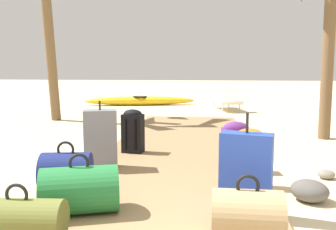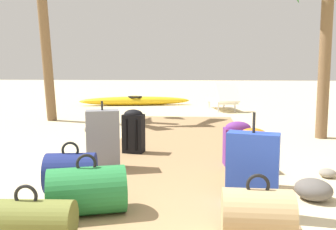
# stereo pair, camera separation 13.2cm
# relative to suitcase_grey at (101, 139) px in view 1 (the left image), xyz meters

# --- Properties ---
(ground_plane) EXTENTS (60.00, 60.00, 0.00)m
(ground_plane) POSITION_rel_suitcase_grey_xyz_m (0.84, 0.20, -0.43)
(ground_plane) COLOR beige
(boardwalk) EXTENTS (2.05, 7.38, 0.08)m
(boardwalk) POSITION_rel_suitcase_grey_xyz_m (0.84, 0.94, -0.39)
(boardwalk) COLOR #9E7A51
(boardwalk) RESTS_ON ground
(suitcase_grey) EXTENTS (0.43, 0.32, 0.80)m
(suitcase_grey) POSITION_rel_suitcase_grey_xyz_m (0.00, 0.00, 0.00)
(suitcase_grey) COLOR slate
(suitcase_grey) RESTS_ON boardwalk
(backpack_orange) EXTENTS (0.33, 0.24, 0.55)m
(backpack_orange) POSITION_rel_suitcase_grey_xyz_m (1.68, -0.26, -0.06)
(backpack_orange) COLOR orange
(backpack_orange) RESTS_ON boardwalk
(duffel_bag_green) EXTENTS (0.70, 0.55, 0.50)m
(duffel_bag_green) POSITION_rel_suitcase_grey_xyz_m (0.21, -1.33, -0.15)
(duffel_bag_green) COLOR #237538
(duffel_bag_green) RESTS_ON boardwalk
(duffel_bag_navy) EXTENTS (0.51, 0.44, 0.49)m
(duffel_bag_navy) POSITION_rel_suitcase_grey_xyz_m (-0.09, -0.84, -0.15)
(duffel_bag_navy) COLOR navy
(duffel_bag_navy) RESTS_ON boardwalk
(backpack_black) EXTENTS (0.31, 0.25, 0.60)m
(backpack_black) POSITION_rel_suitcase_grey_xyz_m (0.21, 0.85, -0.03)
(backpack_black) COLOR black
(backpack_black) RESTS_ON boardwalk
(suitcase_blue) EXTENTS (0.46, 0.28, 0.81)m
(suitcase_blue) POSITION_rel_suitcase_grey_xyz_m (1.56, -1.07, -0.02)
(suitcase_blue) COLOR #2847B7
(suitcase_blue) RESTS_ON boardwalk
(duffel_bag_tan) EXTENTS (0.49, 0.35, 0.46)m
(duffel_bag_tan) POSITION_rel_suitcase_grey_xyz_m (1.52, -1.64, -0.17)
(duffel_bag_tan) COLOR tan
(duffel_bag_tan) RESTS_ON boardwalk
(backpack_purple) EXTENTS (0.35, 0.24, 0.53)m
(backpack_purple) POSITION_rel_suitcase_grey_xyz_m (1.58, 0.30, -0.06)
(backpack_purple) COLOR #6B2D84
(backpack_purple) RESTS_ON boardwalk
(duffel_bag_olive) EXTENTS (0.66, 0.31, 0.39)m
(duffel_bag_olive) POSITION_rel_suitcase_grey_xyz_m (-0.07, -1.80, -0.20)
(duffel_bag_olive) COLOR olive
(duffel_bag_olive) RESTS_ON boardwalk
(lounge_chair) EXTENTS (0.91, 1.63, 0.79)m
(lounge_chair) POSITION_rel_suitcase_grey_xyz_m (1.81, 6.69, -0.10)
(lounge_chair) COLOR white
(lounge_chair) RESTS_ON ground
(kayak) EXTENTS (3.64, 1.19, 0.30)m
(kayak) POSITION_rel_suitcase_grey_xyz_m (-0.98, 7.87, -0.28)
(kayak) COLOR gold
(kayak) RESTS_ON ground
(rock_left_near) EXTENTS (0.28, 0.26, 0.16)m
(rock_left_near) POSITION_rel_suitcase_grey_xyz_m (-0.94, 2.65, -0.34)
(rock_left_near) COLOR slate
(rock_left_near) RESTS_ON ground
(rock_right_mid) EXTENTS (0.48, 0.48, 0.21)m
(rock_right_mid) POSITION_rel_suitcase_grey_xyz_m (2.20, -0.63, -0.32)
(rock_right_mid) COLOR #5B5651
(rock_right_mid) RESTS_ON ground
(rock_right_far) EXTENTS (0.20, 0.18, 0.10)m
(rock_right_far) POSITION_rel_suitcase_grey_xyz_m (2.59, 0.12, -0.37)
(rock_right_far) COLOR gray
(rock_right_far) RESTS_ON ground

